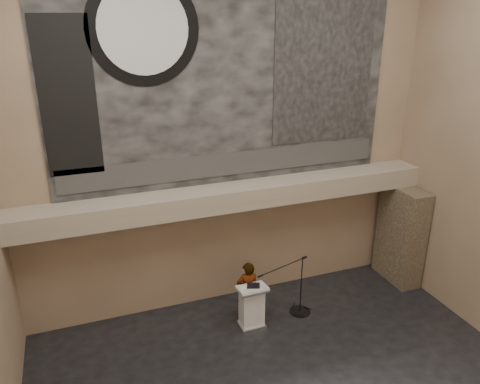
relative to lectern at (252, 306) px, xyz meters
name	(u,v)px	position (x,y,z in m)	size (l,w,h in m)	color
wall_back	(228,138)	(-0.04, 1.48, 3.70)	(10.00, 0.02, 8.50)	#7F6951
soffit	(234,196)	(-0.04, 1.08, 2.40)	(10.00, 0.80, 0.50)	gray
sprinkler_left	(168,217)	(-1.64, 1.03, 2.12)	(0.04, 0.04, 0.06)	#B2893D
sprinkler_right	(306,197)	(1.86, 1.03, 2.12)	(0.04, 0.04, 0.06)	#B2893D
banner	(228,75)	(-0.04, 1.45, 5.15)	(8.00, 0.05, 5.00)	black
banner_text_strip	(229,164)	(-0.04, 1.41, 3.10)	(7.76, 0.02, 0.55)	#2E2E2E
banner_clock_rim	(143,29)	(-1.84, 1.41, 6.15)	(2.30, 2.30, 0.02)	black
banner_clock_face	(144,29)	(-1.84, 1.39, 6.15)	(1.84, 1.84, 0.02)	silver
banner_building_print	(324,67)	(2.36, 1.41, 5.25)	(2.60, 0.02, 3.60)	black
banner_brick_print	(68,98)	(-3.44, 1.41, 4.85)	(1.10, 0.02, 3.20)	black
stone_pier	(401,234)	(4.61, 0.63, 0.80)	(0.60, 1.40, 2.70)	#44382A
lectern	(252,306)	(0.00, 0.00, 0.00)	(0.68, 0.49, 1.13)	silver
binder	(253,286)	(0.03, -0.01, 0.56)	(0.30, 0.24, 0.04)	black
papers	(246,289)	(-0.16, -0.04, 0.55)	(0.20, 0.27, 0.01)	white
speaker_person	(248,291)	(0.04, 0.36, 0.21)	(0.55, 0.36, 1.52)	beige
mic_stand	(299,304)	(1.29, 0.09, -0.30)	(1.58, 0.68, 1.56)	black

